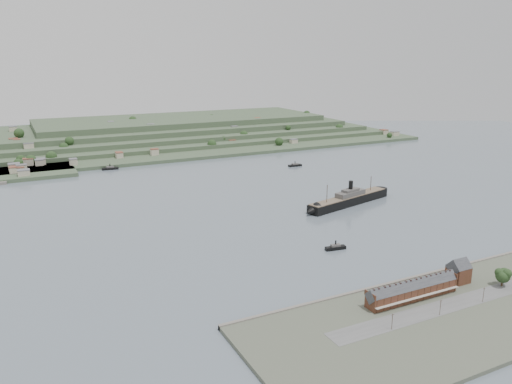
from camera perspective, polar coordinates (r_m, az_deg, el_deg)
name	(u,v)px	position (r m, az deg, el deg)	size (l,w,h in m)	color
ground	(274,213)	(408.77, 2.02, -2.36)	(1400.00, 1400.00, 0.00)	slate
near_shore	(454,312)	(272.02, 21.66, -12.63)	(220.00, 80.00, 2.60)	#4C5142
terrace_row	(412,290)	(274.10, 17.42, -10.65)	(55.60, 9.80, 11.07)	#4F2D1C
gabled_building	(458,271)	(301.56, 22.13, -8.40)	(10.40, 10.18, 14.09)	#4F2D1C
far_peninsula	(166,133)	(773.90, -10.23, 6.65)	(760.00, 309.00, 30.00)	#33462F
steamship	(347,200)	(434.53, 10.33, -0.91)	(102.04, 35.87, 24.86)	black
tugboat	(335,247)	(335.34, 9.07, -6.27)	(14.45, 5.58, 6.34)	black
ferry_west	(110,168)	(588.17, -16.33, 2.63)	(18.45, 6.76, 6.77)	black
ferry_east	(295,165)	(583.49, 4.48, 3.08)	(16.46, 5.26, 6.10)	black
fig_tree	(504,275)	(305.80, 26.46, -8.50)	(9.54, 8.26, 10.64)	#3B2C1B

